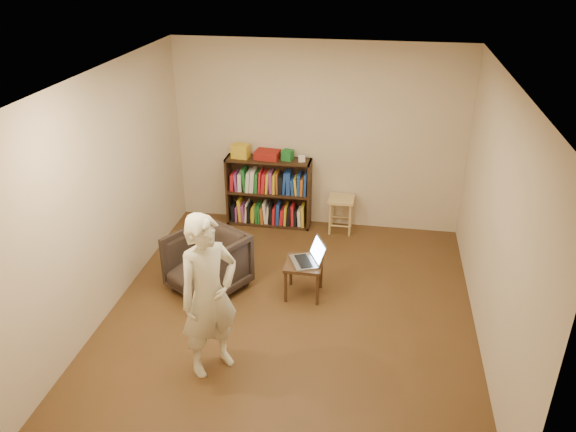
% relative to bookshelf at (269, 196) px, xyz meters
% --- Properties ---
extents(floor, '(4.50, 4.50, 0.00)m').
position_rel_bookshelf_xyz_m(floor, '(0.67, -2.09, -0.44)').
color(floor, '#4A3217').
rests_on(floor, ground).
extents(ceiling, '(4.50, 4.50, 0.00)m').
position_rel_bookshelf_xyz_m(ceiling, '(0.67, -2.09, 2.16)').
color(ceiling, silver).
rests_on(ceiling, wall_back).
extents(wall_back, '(4.00, 0.00, 4.00)m').
position_rel_bookshelf_xyz_m(wall_back, '(0.67, 0.16, 0.86)').
color(wall_back, beige).
rests_on(wall_back, floor).
extents(wall_left, '(0.00, 4.50, 4.50)m').
position_rel_bookshelf_xyz_m(wall_left, '(-1.33, -2.09, 0.86)').
color(wall_left, beige).
rests_on(wall_left, floor).
extents(wall_right, '(0.00, 4.50, 4.50)m').
position_rel_bookshelf_xyz_m(wall_right, '(2.67, -2.09, 0.86)').
color(wall_right, beige).
rests_on(wall_right, floor).
extents(bookshelf, '(1.20, 0.30, 1.00)m').
position_rel_bookshelf_xyz_m(bookshelf, '(0.00, 0.00, 0.00)').
color(bookshelf, black).
rests_on(bookshelf, floor).
extents(box_yellow, '(0.25, 0.20, 0.19)m').
position_rel_bookshelf_xyz_m(box_yellow, '(-0.39, -0.01, 0.66)').
color(box_yellow, gold).
rests_on(box_yellow, bookshelf).
extents(red_cloth, '(0.36, 0.28, 0.11)m').
position_rel_bookshelf_xyz_m(red_cloth, '(-0.01, 0.01, 0.62)').
color(red_cloth, maroon).
rests_on(red_cloth, bookshelf).
extents(box_green, '(0.17, 0.17, 0.14)m').
position_rel_bookshelf_xyz_m(box_green, '(0.27, 0.01, 0.63)').
color(box_green, '#1C6A2A').
rests_on(box_green, bookshelf).
extents(box_white, '(0.11, 0.11, 0.07)m').
position_rel_bookshelf_xyz_m(box_white, '(0.47, -0.01, 0.60)').
color(box_white, silver).
rests_on(box_white, bookshelf).
extents(stool, '(0.35, 0.35, 0.51)m').
position_rel_bookshelf_xyz_m(stool, '(1.04, -0.06, -0.03)').
color(stool, tan).
rests_on(stool, floor).
extents(armchair, '(1.06, 1.07, 0.72)m').
position_rel_bookshelf_xyz_m(armchair, '(-0.37, -1.81, -0.08)').
color(armchair, '#322621').
rests_on(armchair, floor).
extents(side_table, '(0.42, 0.42, 0.43)m').
position_rel_bookshelf_xyz_m(side_table, '(0.76, -1.73, -0.08)').
color(side_table, '#302010').
rests_on(side_table, floor).
extents(laptop, '(0.46, 0.47, 0.26)m').
position_rel_bookshelf_xyz_m(laptop, '(0.81, -1.71, 0.05)').
color(laptop, '#A7A7AB').
rests_on(laptop, side_table).
extents(person, '(0.69, 0.70, 1.63)m').
position_rel_bookshelf_xyz_m(person, '(0.07, -3.09, 0.38)').
color(person, beige).
rests_on(person, floor).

